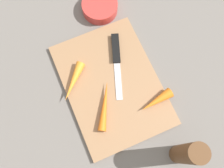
{
  "coord_description": "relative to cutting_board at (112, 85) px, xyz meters",
  "views": [
    {
      "loc": [
        0.18,
        -0.08,
        0.7
      ],
      "look_at": [
        0.0,
        0.0,
        0.01
      ],
      "focal_mm": 40.28,
      "sensor_mm": 36.0,
      "label": 1
    }
  ],
  "objects": [
    {
      "name": "ground_plane",
      "position": [
        0.0,
        0.0,
        -0.01
      ],
      "size": [
        1.4,
        1.4,
        0.0
      ],
      "primitive_type": "plane",
      "color": "slate"
    },
    {
      "name": "cutting_board",
      "position": [
        0.0,
        0.0,
        0.0
      ],
      "size": [
        0.36,
        0.26,
        0.01
      ],
      "primitive_type": "cube",
      "color": "#99704C",
      "rests_on": "ground_plane"
    },
    {
      "name": "knife",
      "position": [
        -0.08,
        0.05,
        0.01
      ],
      "size": [
        0.19,
        0.09,
        0.01
      ],
      "rotation": [
        0.0,
        0.0,
        5.94
      ],
      "color": "#B7B7BC",
      "rests_on": "cutting_board"
    },
    {
      "name": "carrot_longest",
      "position": [
        0.05,
        -0.04,
        0.02
      ],
      "size": [
        0.13,
        0.09,
        0.02
      ],
      "primitive_type": "cone",
      "rotation": [
        0.0,
        1.57,
        2.63
      ],
      "color": "orange",
      "rests_on": "cutting_board"
    },
    {
      "name": "carrot_shortest",
      "position": [
        0.1,
        0.09,
        0.02
      ],
      "size": [
        0.04,
        0.1,
        0.03
      ],
      "primitive_type": "cone",
      "rotation": [
        0.0,
        1.57,
        4.86
      ],
      "color": "orange",
      "rests_on": "cutting_board"
    },
    {
      "name": "carrot_medium",
      "position": [
        -0.05,
        -0.1,
        0.02
      ],
      "size": [
        0.1,
        0.1,
        0.03
      ],
      "primitive_type": "cone",
      "rotation": [
        0.0,
        1.57,
        5.53
      ],
      "color": "orange",
      "rests_on": "cutting_board"
    },
    {
      "name": "small_bowl",
      "position": [
        -0.24,
        0.06,
        0.01
      ],
      "size": [
        0.11,
        0.11,
        0.04
      ],
      "primitive_type": "cylinder",
      "color": "red",
      "rests_on": "ground_plane"
    },
    {
      "name": "pepper_grinder",
      "position": [
        0.25,
        0.09,
        0.08
      ],
      "size": [
        0.05,
        0.05,
        0.18
      ],
      "primitive_type": "cylinder",
      "color": "brown",
      "rests_on": "ground_plane"
    }
  ]
}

